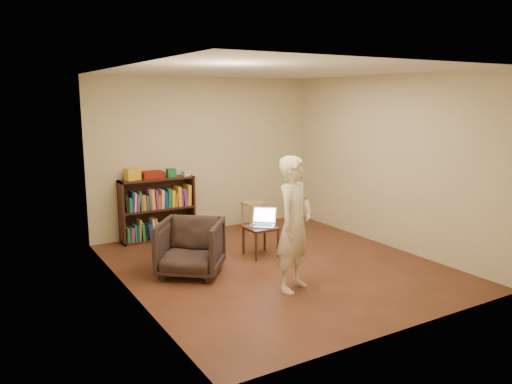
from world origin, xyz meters
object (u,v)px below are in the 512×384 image
stool (253,208)px  person (294,224)px  bookshelf (157,212)px  laptop (263,221)px  side_table (261,231)px  armchair (191,247)px

stool → person: (-0.91, -2.51, 0.39)m
bookshelf → laptop: bearing=-55.6°
bookshelf → stool: bookshelf is taller
laptop → bookshelf: bearing=165.5°
stool → laptop: size_ratio=1.04×
bookshelf → laptop: size_ratio=2.43×
side_table → person: person is taller
bookshelf → armchair: size_ratio=1.51×
armchair → laptop: size_ratio=1.61×
bookshelf → stool: 1.61m
bookshelf → armchair: bookshelf is taller
laptop → person: (-0.40, -1.36, 0.32)m
bookshelf → person: size_ratio=0.75×
laptop → person: bearing=-65.4°
side_table → armchair: bearing=-169.9°
armchair → side_table: bearing=48.4°
stool → side_table: 1.33m
armchair → bookshelf: bearing=121.9°
armchair → person: bearing=-13.9°
armchair → side_table: armchair is taller
side_table → person: (-0.33, -1.31, 0.44)m
bookshelf → person: bearing=-77.3°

